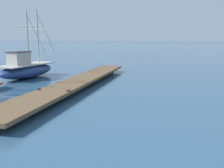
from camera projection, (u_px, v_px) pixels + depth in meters
name	position (u px, v px, depth m)	size (l,w,h in m)	color
floating_dock	(78.00, 81.00, 16.15)	(2.29, 17.02, 0.53)	brown
fishing_boat_1	(26.00, 69.00, 19.78)	(2.93, 6.36, 5.14)	navy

